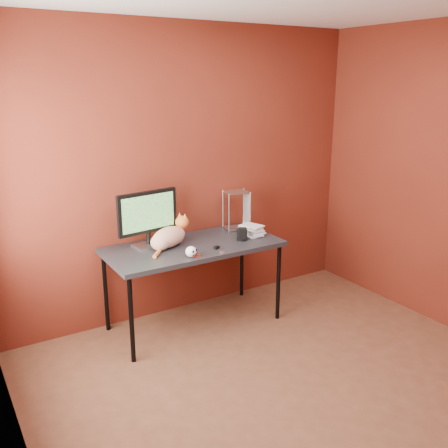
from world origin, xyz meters
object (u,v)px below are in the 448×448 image
desk (193,250)px  book_stack (246,182)px  skull_mug (191,252)px  cat (169,237)px  monitor (148,216)px  speaker (242,235)px

desk → book_stack: size_ratio=1.52×
book_stack → skull_mug: bearing=-160.6°
cat → book_stack: book_stack is taller
desk → skull_mug: bearing=-121.0°
monitor → skull_mug: size_ratio=5.61×
cat → skull_mug: size_ratio=4.71×
cat → desk: bearing=-42.2°
desk → book_stack: 0.75m
desk → speaker: 0.45m
speaker → cat: bearing=-176.6°
skull_mug → desk: bearing=37.4°
cat → skull_mug: 0.33m
desk → monitor: size_ratio=2.73×
desk → skull_mug: (-0.16, -0.26, 0.10)m
book_stack → monitor: bearing=167.5°
skull_mug → book_stack: (0.67, 0.24, 0.45)m
speaker → monitor: bearing=179.2°
monitor → cat: (0.14, -0.10, -0.18)m
skull_mug → speaker: size_ratio=0.90×
monitor → skull_mug: bearing=-74.7°
skull_mug → book_stack: book_stack is taller
monitor → skull_mug: 0.51m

